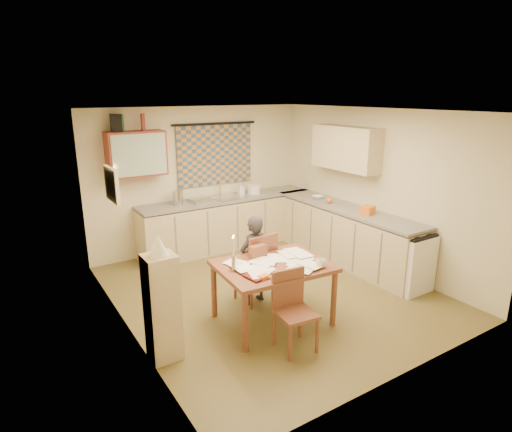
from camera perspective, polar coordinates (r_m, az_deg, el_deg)
floor at (r=6.19m, az=1.99°, el=-10.05°), size 4.00×4.50×0.02m
ceiling at (r=5.56m, az=2.25°, el=13.95°), size 4.00×4.50×0.02m
wall_back at (r=7.67m, az=-7.51°, el=4.95°), size 4.00×0.02×2.50m
wall_front at (r=4.18m, az=20.01°, el=-5.53°), size 4.00×0.02×2.50m
wall_left at (r=4.94m, az=-17.52°, el=-1.98°), size 0.02×4.50×2.50m
wall_right at (r=7.05m, az=15.74°, el=3.50°), size 0.02×4.50×2.50m
window_blind at (r=7.69m, az=-5.46°, el=8.08°), size 1.45×0.03×1.05m
curtain_rod at (r=7.62m, az=-5.50°, el=12.16°), size 1.60×0.04×0.04m
wall_cabinet at (r=7.01m, az=-15.66°, el=8.01°), size 0.90×0.34×0.70m
wall_cabinet_glass at (r=6.85m, az=-15.24°, el=7.86°), size 0.84×0.02×0.64m
upper_cabinet_right at (r=7.20m, az=11.87°, el=8.86°), size 0.34×1.30×0.70m
framed_print at (r=5.21m, az=-18.69°, el=3.98°), size 0.04×0.50×0.40m
print_canvas at (r=5.22m, az=-18.42°, el=4.02°), size 0.01×0.42×0.32m
counter_back at (r=7.77m, az=-3.57°, el=-0.85°), size 3.30×0.62×0.92m
counter_right at (r=7.26m, az=11.74°, el=-2.43°), size 0.62×2.95×0.92m
stove at (r=6.47m, az=19.64°, el=-5.66°), size 0.54×0.54×0.85m
sink at (r=7.65m, az=-3.77°, el=2.19°), size 0.64×0.57×0.10m
tap at (r=7.73m, az=-4.82°, el=3.70°), size 0.03×0.03×0.28m
dish_rack at (r=7.39m, az=-7.56°, el=2.14°), size 0.39×0.35×0.06m
kettle at (r=7.22m, az=-10.41°, el=2.42°), size 0.19×0.19×0.24m
mixing_bowl at (r=7.89m, az=-0.28°, el=3.56°), size 0.31×0.31×0.16m
soap_bottle at (r=7.80m, az=-2.02°, el=3.60°), size 0.10×0.10×0.21m
bowl at (r=7.63m, az=8.21°, el=2.52°), size 0.35×0.35×0.05m
orange_bag at (r=6.80m, az=14.66°, el=0.78°), size 0.26×0.22×0.12m
fruit_orange at (r=7.33m, az=9.76°, el=2.09°), size 0.10×0.10×0.10m
speaker at (r=6.89m, az=-18.15°, el=11.70°), size 0.19×0.22×0.26m
bottle_green at (r=6.91m, az=-17.46°, el=11.77°), size 0.07×0.07×0.26m
bottle_brown at (r=7.00m, az=-14.85°, el=12.02°), size 0.09×0.09×0.26m
dining_table at (r=5.29m, az=2.24°, el=-10.14°), size 1.38×1.09×0.75m
chair_far at (r=5.80m, az=-0.09°, el=-8.49°), size 0.47×0.47×0.97m
chair_near at (r=4.84m, az=5.18°, el=-14.34°), size 0.43×0.43×0.88m
person at (r=5.65m, az=-0.35°, el=-5.90°), size 0.54×0.44×1.20m
shelf_stand at (r=4.62m, az=-12.39°, el=-11.87°), size 0.32×0.30×1.16m
lampshade at (r=4.34m, az=-12.94°, el=-3.78°), size 0.20×0.20×0.22m
letter_rack at (r=5.30m, az=0.25°, el=-4.77°), size 0.23×0.12×0.16m
mug at (r=5.09m, az=8.64°, el=-6.24°), size 0.14×0.14×0.10m
magazine at (r=4.72m, az=-0.99°, el=-8.39°), size 0.26×0.31×0.02m
book at (r=4.85m, az=-1.21°, el=-7.73°), size 0.17×0.23×0.02m
orange_box at (r=4.75m, az=1.09°, el=-8.13°), size 0.13×0.09×0.04m
eyeglasses at (r=4.96m, az=5.40°, el=-7.25°), size 0.14×0.08×0.02m
candle_holder at (r=4.94m, az=-2.94°, el=-6.28°), size 0.07×0.07×0.18m
candle at (r=4.85m, az=-3.07°, el=-4.16°), size 0.03×0.03×0.22m
candle_flame at (r=4.84m, az=-3.02°, el=-2.70°), size 0.02×0.02×0.02m
papers at (r=5.15m, az=2.67°, el=-6.21°), size 1.10×0.92×0.03m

